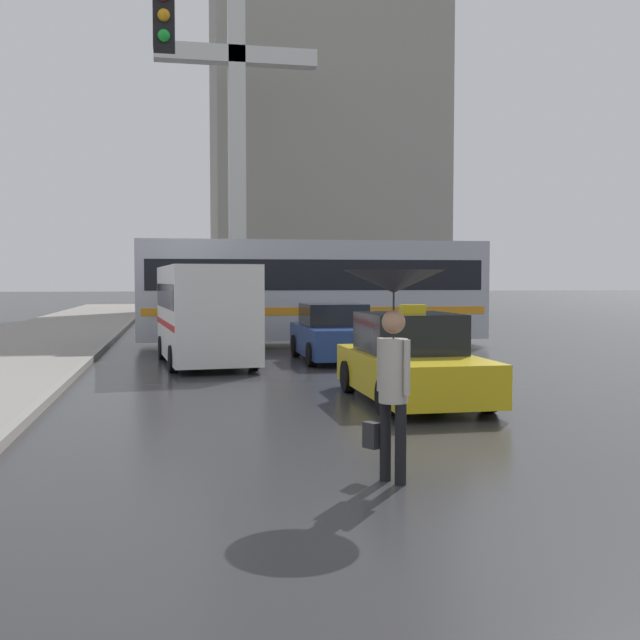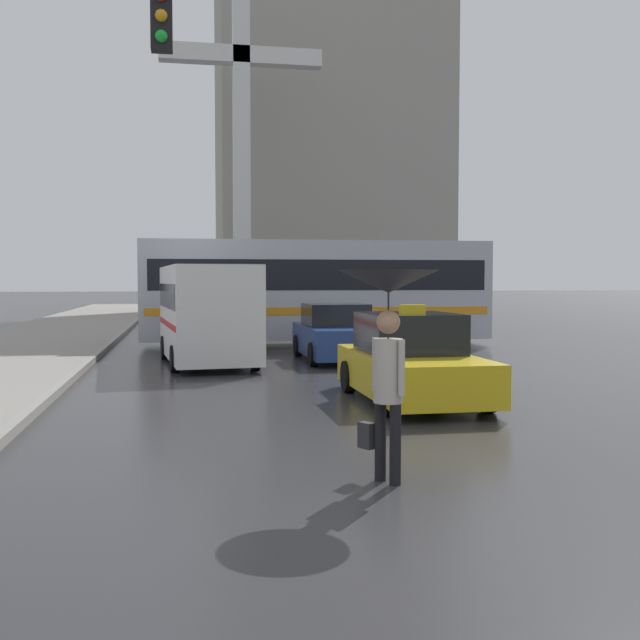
{
  "view_description": "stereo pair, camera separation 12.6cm",
  "coord_description": "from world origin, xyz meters",
  "px_view_note": "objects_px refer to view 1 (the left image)",
  "views": [
    {
      "loc": [
        -1.98,
        -5.68,
        2.12
      ],
      "look_at": [
        0.63,
        7.86,
        1.4
      ],
      "focal_mm": 42.0,
      "sensor_mm": 36.0,
      "label": 1
    },
    {
      "loc": [
        -1.86,
        -5.7,
        2.12
      ],
      "look_at": [
        0.63,
        7.86,
        1.4
      ],
      "focal_mm": 42.0,
      "sensor_mm": 36.0,
      "label": 2
    }
  ],
  "objects_px": {
    "ambulance_van": "(205,310)",
    "pedestrian_with_umbrella": "(393,312)",
    "monument_cross": "(237,112)",
    "sedan_red": "(334,335)",
    "city_bus": "(313,288)",
    "traffic_light": "(34,113)",
    "taxi": "(411,362)"
  },
  "relations": [
    {
      "from": "sedan_red",
      "to": "ambulance_van",
      "type": "relative_size",
      "value": 0.76
    },
    {
      "from": "pedestrian_with_umbrella",
      "to": "monument_cross",
      "type": "distance_m",
      "value": 34.63
    },
    {
      "from": "ambulance_van",
      "to": "pedestrian_with_umbrella",
      "type": "height_order",
      "value": "ambulance_van"
    },
    {
      "from": "sedan_red",
      "to": "city_bus",
      "type": "height_order",
      "value": "city_bus"
    },
    {
      "from": "sedan_red",
      "to": "ambulance_van",
      "type": "xyz_separation_m",
      "value": [
        -3.43,
        -0.29,
        0.7
      ]
    },
    {
      "from": "city_bus",
      "to": "traffic_light",
      "type": "distance_m",
      "value": 15.28
    },
    {
      "from": "ambulance_van",
      "to": "city_bus",
      "type": "relative_size",
      "value": 0.47
    },
    {
      "from": "taxi",
      "to": "pedestrian_with_umbrella",
      "type": "height_order",
      "value": "pedestrian_with_umbrella"
    },
    {
      "from": "ambulance_van",
      "to": "traffic_light",
      "type": "distance_m",
      "value": 9.83
    },
    {
      "from": "taxi",
      "to": "traffic_light",
      "type": "xyz_separation_m",
      "value": [
        -5.82,
        -2.45,
        3.56
      ]
    },
    {
      "from": "taxi",
      "to": "monument_cross",
      "type": "height_order",
      "value": "monument_cross"
    },
    {
      "from": "sedan_red",
      "to": "ambulance_van",
      "type": "bearing_deg",
      "value": 4.8
    },
    {
      "from": "traffic_light",
      "to": "sedan_red",
      "type": "bearing_deg",
      "value": 57.77
    },
    {
      "from": "ambulance_van",
      "to": "monument_cross",
      "type": "relative_size",
      "value": 0.27
    },
    {
      "from": "monument_cross",
      "to": "city_bus",
      "type": "bearing_deg",
      "value": -86.36
    },
    {
      "from": "taxi",
      "to": "ambulance_van",
      "type": "xyz_separation_m",
      "value": [
        -3.35,
        6.62,
        0.69
      ]
    },
    {
      "from": "taxi",
      "to": "ambulance_van",
      "type": "bearing_deg",
      "value": -63.15
    },
    {
      "from": "sedan_red",
      "to": "city_bus",
      "type": "xyz_separation_m",
      "value": [
        0.22,
        4.45,
        1.2
      ]
    },
    {
      "from": "taxi",
      "to": "ambulance_van",
      "type": "relative_size",
      "value": 0.8
    },
    {
      "from": "sedan_red",
      "to": "ambulance_van",
      "type": "height_order",
      "value": "ambulance_van"
    },
    {
      "from": "sedan_red",
      "to": "traffic_light",
      "type": "xyz_separation_m",
      "value": [
        -5.9,
        -9.35,
        3.57
      ]
    },
    {
      "from": "monument_cross",
      "to": "taxi",
      "type": "bearing_deg",
      "value": -88.43
    },
    {
      "from": "city_bus",
      "to": "traffic_light",
      "type": "bearing_deg",
      "value": 158.05
    },
    {
      "from": "city_bus",
      "to": "sedan_red",
      "type": "bearing_deg",
      "value": 179.08
    },
    {
      "from": "city_bus",
      "to": "monument_cross",
      "type": "bearing_deg",
      "value": 5.61
    },
    {
      "from": "monument_cross",
      "to": "traffic_light",
      "type": "bearing_deg",
      "value": -99.35
    },
    {
      "from": "sedan_red",
      "to": "pedestrian_with_umbrella",
      "type": "relative_size",
      "value": 1.8
    },
    {
      "from": "sedan_red",
      "to": "traffic_light",
      "type": "relative_size",
      "value": 0.64
    },
    {
      "from": "sedan_red",
      "to": "monument_cross",
      "type": "xyz_separation_m",
      "value": [
        -0.85,
        21.31,
        10.49
      ]
    },
    {
      "from": "taxi",
      "to": "monument_cross",
      "type": "xyz_separation_m",
      "value": [
        -0.77,
        28.22,
        10.48
      ]
    },
    {
      "from": "city_bus",
      "to": "traffic_light",
      "type": "height_order",
      "value": "traffic_light"
    },
    {
      "from": "pedestrian_with_umbrella",
      "to": "monument_cross",
      "type": "xyz_separation_m",
      "value": [
        1.08,
        33.32,
        9.37
      ]
    }
  ]
}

